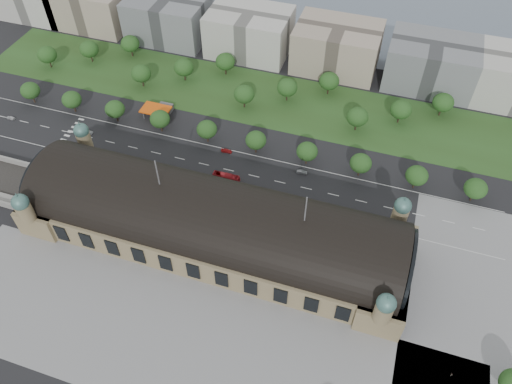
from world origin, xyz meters
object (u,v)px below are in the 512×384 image
(traffic_car_3, at_px, (227,151))
(traffic_car_5, at_px, (302,172))
(bus_west, at_px, (226,177))
(bus_mid, at_px, (222,185))
(traffic_car_1, at_px, (88,132))
(parked_car_0, at_px, (115,171))
(parked_car_2, at_px, (132,175))
(pedestrian_2, at_px, (452,374))
(petrol_station, at_px, (161,109))
(parked_car_6, at_px, (187,181))
(parked_car_1, at_px, (135,169))
(parked_car_4, at_px, (144,174))
(bus_east, at_px, (328,211))
(traffic_car_6, at_px, (388,223))
(parked_car_3, at_px, (114,164))
(parked_car_5, at_px, (135,169))
(traffic_car_0, at_px, (11,118))

(traffic_car_3, relative_size, traffic_car_5, 1.09)
(bus_west, bearing_deg, bus_mid, 177.46)
(traffic_car_1, height_order, parked_car_0, traffic_car_1)
(traffic_car_1, xyz_separation_m, traffic_car_3, (68.34, 8.37, -0.06))
(traffic_car_1, distance_m, parked_car_0, 32.23)
(parked_car_2, xyz_separation_m, pedestrian_2, (140.35, -48.41, 0.09))
(bus_mid, bearing_deg, parked_car_0, 99.85)
(petrol_station, height_order, bus_mid, petrol_station)
(bus_west, bearing_deg, parked_car_2, 104.86)
(traffic_car_5, height_order, parked_car_6, traffic_car_5)
(parked_car_1, bearing_deg, parked_car_0, -87.64)
(parked_car_2, bearing_deg, bus_mid, 59.03)
(petrol_station, xyz_separation_m, bus_west, (47.02, -33.28, -1.25))
(parked_car_6, bearing_deg, parked_car_0, -121.98)
(bus_west, relative_size, bus_mid, 0.93)
(parked_car_2, relative_size, parked_car_4, 1.18)
(parked_car_2, bearing_deg, pedestrian_2, 31.55)
(pedestrian_2, bearing_deg, traffic_car_1, 67.53)
(traffic_car_1, height_order, bus_west, bus_west)
(petrol_station, relative_size, bus_east, 1.20)
(traffic_car_1, height_order, parked_car_4, traffic_car_1)
(traffic_car_6, relative_size, bus_mid, 0.36)
(traffic_car_5, height_order, traffic_car_6, traffic_car_5)
(parked_car_2, height_order, parked_car_6, parked_car_6)
(parked_car_3, height_order, bus_east, bus_east)
(petrol_station, bearing_deg, parked_car_0, -92.26)
(parked_car_4, height_order, bus_east, bus_east)
(traffic_car_1, bearing_deg, bus_west, -97.14)
(traffic_car_3, bearing_deg, bus_west, -164.28)
(traffic_car_3, xyz_separation_m, parked_car_4, (-29.68, -25.39, -0.02))
(parked_car_0, relative_size, parked_car_4, 0.96)
(traffic_car_3, relative_size, pedestrian_2, 3.07)
(pedestrian_2, bearing_deg, bus_west, 58.05)
(traffic_car_3, distance_m, parked_car_2, 44.32)
(parked_car_0, distance_m, parked_car_4, 13.22)
(parked_car_0, height_order, parked_car_3, parked_car_3)
(bus_mid, bearing_deg, pedestrian_2, -115.75)
(parked_car_6, height_order, bus_west, bus_west)
(traffic_car_3, height_order, parked_car_6, parked_car_6)
(parked_car_2, distance_m, parked_car_6, 24.99)
(traffic_car_6, bearing_deg, traffic_car_3, -110.00)
(traffic_car_3, distance_m, pedestrian_2, 130.47)
(parked_car_0, relative_size, parked_car_5, 0.73)
(traffic_car_5, bearing_deg, bus_west, 107.20)
(parked_car_2, height_order, bus_east, bus_east)
(bus_east, bearing_deg, parked_car_2, 96.58)
(traffic_car_3, bearing_deg, petrol_station, 63.96)
(parked_car_5, bearing_deg, traffic_car_0, -132.25)
(petrol_station, xyz_separation_m, bus_mid, (46.82, -38.28, -1.13))
(petrol_station, bearing_deg, bus_west, -35.30)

